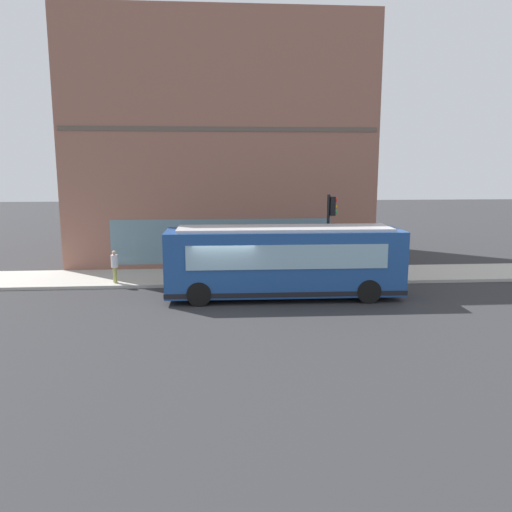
# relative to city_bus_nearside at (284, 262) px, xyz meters

# --- Properties ---
(ground) EXTENTS (120.00, 120.00, 0.00)m
(ground) POSITION_rel_city_bus_nearside_xyz_m (-0.50, 2.57, -1.55)
(ground) COLOR #2D2D30
(sidewalk_curb) EXTENTS (3.78, 40.00, 0.15)m
(sidewalk_curb) POSITION_rel_city_bus_nearside_xyz_m (3.99, 2.57, -1.48)
(sidewalk_curb) COLOR #B2ADA3
(sidewalk_curb) RESTS_ON ground
(building_corner) EXTENTS (9.64, 16.83, 13.60)m
(building_corner) POSITION_rel_city_bus_nearside_xyz_m (10.68, 2.57, 5.24)
(building_corner) COLOR #8C5B4C
(building_corner) RESTS_ON ground
(city_bus_nearside) EXTENTS (2.70, 10.07, 3.07)m
(city_bus_nearside) POSITION_rel_city_bus_nearside_xyz_m (0.00, 0.00, 0.00)
(city_bus_nearside) COLOR #1E478C
(city_bus_nearside) RESTS_ON ground
(traffic_light_near_corner) EXTENTS (0.32, 0.49, 4.12)m
(traffic_light_near_corner) POSITION_rel_city_bus_nearside_xyz_m (2.64, -2.59, 1.46)
(traffic_light_near_corner) COLOR black
(traffic_light_near_corner) RESTS_ON sidewalk_curb
(fire_hydrant) EXTENTS (0.35, 0.35, 0.74)m
(fire_hydrant) POSITION_rel_city_bus_nearside_xyz_m (3.14, -5.20, -1.04)
(fire_hydrant) COLOR red
(fire_hydrant) RESTS_ON sidewalk_curb
(pedestrian_near_hydrant) EXTENTS (0.32, 0.32, 1.54)m
(pedestrian_near_hydrant) POSITION_rel_city_bus_nearside_xyz_m (2.70, 7.67, -0.53)
(pedestrian_near_hydrant) COLOR #99994C
(pedestrian_near_hydrant) RESTS_ON sidewalk_curb
(pedestrian_near_building_entrance) EXTENTS (0.32, 0.32, 1.62)m
(pedestrian_near_building_entrance) POSITION_rel_city_bus_nearside_xyz_m (4.27, -0.74, -0.48)
(pedestrian_near_building_entrance) COLOR silver
(pedestrian_near_building_entrance) RESTS_ON sidewalk_curb
(pedestrian_by_light_pole) EXTENTS (0.32, 0.32, 1.69)m
(pedestrian_by_light_pole) POSITION_rel_city_bus_nearside_xyz_m (4.12, -4.11, -0.43)
(pedestrian_by_light_pole) COLOR black
(pedestrian_by_light_pole) RESTS_ON sidewalk_curb
(pedestrian_walking_along_curb) EXTENTS (0.32, 0.32, 1.66)m
(pedestrian_walking_along_curb) POSITION_rel_city_bus_nearside_xyz_m (4.56, 3.57, -0.45)
(pedestrian_walking_along_curb) COLOR #99994C
(pedestrian_walking_along_curb) RESTS_ON sidewalk_curb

